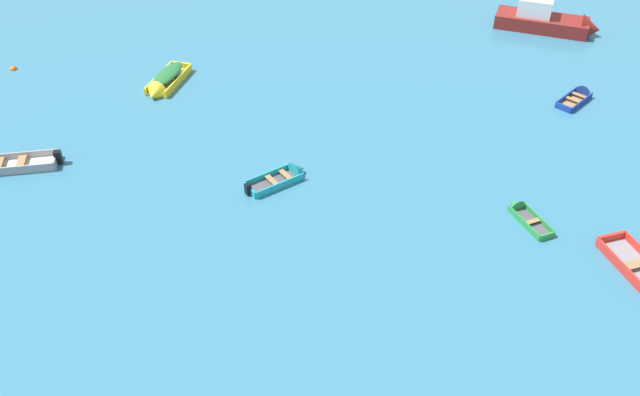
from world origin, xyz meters
name	(u,v)px	position (x,y,z in m)	size (l,w,h in m)	color
rowboat_green_back_row_center	(522,213)	(8.88, 19.39, 0.14)	(1.21, 2.79, 0.77)	#4C4C51
rowboat_deep_blue_center	(580,96)	(17.29, 28.50, 0.16)	(3.01, 2.39, 0.95)	#99754C
rowboat_yellow_distant_center	(164,83)	(-6.70, 35.48, 0.38)	(3.20, 4.36, 1.28)	beige
rowboat_turquoise_cluster_inner	(287,176)	(-1.21, 24.70, 0.18)	(3.39, 2.18, 1.04)	#4C4C51
motor_launch_maroon_outer_left	(550,21)	(20.24, 37.66, 0.71)	(7.04, 5.64, 2.59)	maroon
mooring_buoy_central	(13,69)	(-15.98, 40.19, 0.00)	(0.47, 0.47, 0.47)	orange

